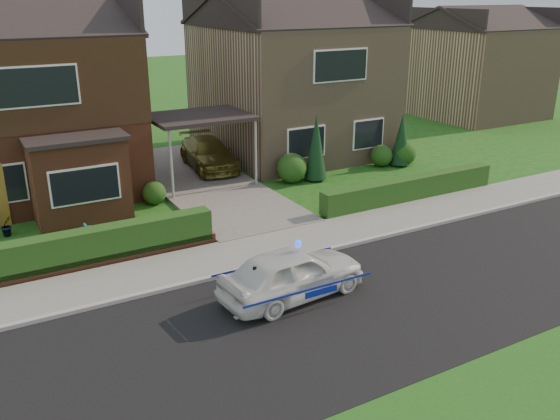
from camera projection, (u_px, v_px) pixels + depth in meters
ground at (373, 302)px, 14.61m from camera, size 120.00×120.00×0.00m
road at (373, 302)px, 14.61m from camera, size 60.00×6.00×0.02m
kerb at (308, 255)px, 17.08m from camera, size 60.00×0.16×0.12m
sidewalk at (289, 243)px, 17.94m from camera, size 60.00×2.00×0.10m
driveway at (202, 182)px, 23.58m from camera, size 3.80×12.00×0.12m
house_left at (23, 89)px, 21.99m from camera, size 7.50×9.53×7.25m
house_right at (290, 73)px, 27.45m from camera, size 7.50×8.06×7.25m
carport_link at (200, 118)px, 22.64m from camera, size 3.80×3.00×2.77m
dwarf_wall at (85, 264)px, 16.21m from camera, size 7.70×0.25×0.36m
hedge_left at (84, 268)px, 16.39m from camera, size 7.50×0.55×0.90m
hedge_right at (409, 201)px, 21.65m from camera, size 7.50×0.55×0.80m
shrub_left_mid at (111, 196)px, 20.14m from camera, size 1.32×1.32×1.32m
shrub_left_near at (154, 193)px, 21.21m from camera, size 0.84×0.84×0.84m
shrub_right_near at (292, 168)px, 23.56m from camera, size 1.20×1.20×1.20m
shrub_right_mid at (381, 156)px, 25.80m from camera, size 0.96×0.96×0.96m
shrub_right_far at (404, 153)px, 25.99m from camera, size 1.08×1.08×1.08m
conifer_a at (316, 149)px, 23.61m from camera, size 0.90×0.90×2.60m
conifer_b at (401, 141)px, 25.71m from camera, size 0.90×0.90×2.20m
neighbour_right at (475, 72)px, 36.00m from camera, size 6.50×7.00×5.20m
police_car at (292, 274)px, 14.62m from camera, size 3.50×3.94×1.46m
driveway_car at (208, 153)px, 25.17m from camera, size 2.17×4.38×1.22m
potted_plant_a at (88, 237)px, 17.50m from camera, size 0.48×0.40×0.78m
potted_plant_b at (7, 226)px, 18.44m from camera, size 0.49×0.46×0.69m
potted_plant_c at (183, 222)px, 18.57m from camera, size 0.52×0.52×0.79m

